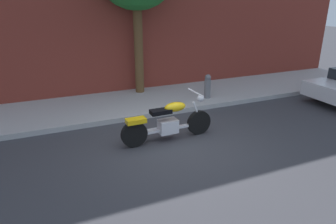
# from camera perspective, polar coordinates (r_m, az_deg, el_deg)

# --- Properties ---
(ground_plane) EXTENTS (60.00, 60.00, 0.00)m
(ground_plane) POSITION_cam_1_polar(r_m,az_deg,el_deg) (6.99, 1.93, -6.15)
(ground_plane) COLOR #38383D
(sidewalk) EXTENTS (18.17, 2.51, 0.14)m
(sidewalk) POSITION_cam_1_polar(r_m,az_deg,el_deg) (9.61, -5.79, 1.80)
(sidewalk) COLOR #ABABAB
(sidewalk) RESTS_ON ground
(motorcycle) EXTENTS (2.25, 0.70, 1.10)m
(motorcycle) POSITION_cam_1_polar(r_m,az_deg,el_deg) (7.04, -0.04, -1.91)
(motorcycle) COLOR black
(motorcycle) RESTS_ON ground
(fire_hydrant) EXTENTS (0.20, 0.20, 0.91)m
(fire_hydrant) POSITION_cam_1_polar(r_m,az_deg,el_deg) (9.78, 7.38, 4.44)
(fire_hydrant) COLOR slate
(fire_hydrant) RESTS_ON ground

